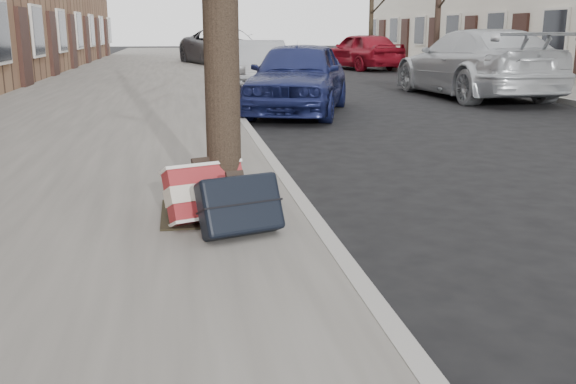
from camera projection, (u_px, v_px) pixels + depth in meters
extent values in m
plane|color=black|center=(523.00, 265.00, 4.32)|extent=(120.00, 120.00, 0.00)
cube|color=gray|center=(127.00, 84.00, 18.06)|extent=(5.00, 70.00, 0.12)
cube|color=slate|center=(507.00, 79.00, 19.90)|extent=(4.00, 70.00, 0.12)
cube|color=black|center=(215.00, 212.00, 5.12)|extent=(0.85, 0.85, 0.02)
cube|color=maroon|center=(206.00, 193.00, 4.82)|extent=(0.66, 0.50, 0.46)
cube|color=black|center=(240.00, 205.00, 4.50)|extent=(0.66, 0.50, 0.45)
imported|color=#181E4F|center=(298.00, 77.00, 12.03)|extent=(2.82, 4.29, 1.36)
imported|color=#9DA0A4|center=(260.00, 64.00, 17.63)|extent=(1.49, 3.88, 1.26)
imported|color=#3F3F44|center=(225.00, 47.00, 27.28)|extent=(4.04, 6.27, 1.61)
imported|color=#B6BABE|center=(475.00, 64.00, 14.82)|extent=(2.36, 5.43, 1.56)
imported|color=maroon|center=(361.00, 51.00, 25.25)|extent=(2.81, 4.54, 1.44)
cylinder|color=black|center=(438.00, 4.00, 23.38)|extent=(0.22, 0.22, 4.68)
cylinder|color=black|center=(372.00, 6.00, 31.40)|extent=(0.22, 0.22, 5.07)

